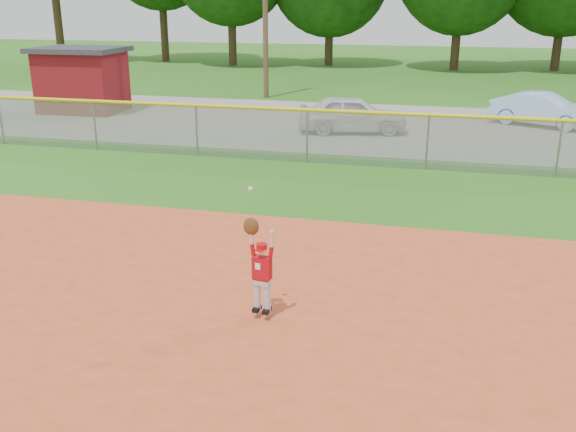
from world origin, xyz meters
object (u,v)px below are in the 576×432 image
(utility_shed, at_px, (82,79))
(car_blue, at_px, (543,110))
(car_white_a, at_px, (353,114))
(ballplayer, at_px, (260,266))

(utility_shed, bearing_deg, car_blue, 3.78)
(car_white_a, bearing_deg, utility_shed, 69.84)
(car_blue, bearing_deg, car_white_a, 139.99)
(car_blue, xyz_separation_m, ballplayer, (-5.69, -16.78, 0.21))
(car_white_a, distance_m, ballplayer, 13.97)
(car_white_a, relative_size, ballplayer, 2.01)
(car_white_a, distance_m, utility_shed, 11.52)
(car_white_a, relative_size, utility_shed, 1.05)
(car_white_a, height_order, car_blue, car_white_a)
(ballplayer, bearing_deg, car_blue, 71.26)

